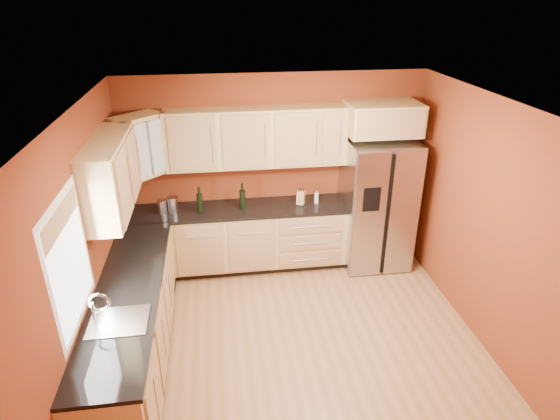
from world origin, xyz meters
The scene contains 23 objects.
floor centered at (0.00, 0.00, 0.00)m, with size 4.00×4.00×0.00m, color olive.
ceiling centered at (0.00, 0.00, 2.60)m, with size 4.00×4.00×0.00m, color silver.
wall_back centered at (0.00, 2.00, 1.30)m, with size 4.00×0.04×2.60m, color maroon.
wall_front centered at (0.00, -2.00, 1.30)m, with size 4.00×0.04×2.60m, color maroon.
wall_left centered at (-2.00, 0.00, 1.30)m, with size 0.04×4.00×2.60m, color maroon.
wall_right centered at (2.00, 0.00, 1.30)m, with size 0.04×4.00×2.60m, color maroon.
base_cabinets_back centered at (-0.55, 1.70, 0.44)m, with size 2.90×0.60×0.88m, color tan.
base_cabinets_left centered at (-1.70, 0.00, 0.44)m, with size 0.60×2.80×0.88m, color tan.
countertop_back centered at (-0.55, 1.69, 0.90)m, with size 2.90×0.62×0.04m, color black.
countertop_left centered at (-1.69, 0.00, 0.90)m, with size 0.62×2.80×0.04m, color black.
upper_cabinets_back centered at (-0.25, 1.83, 1.83)m, with size 2.30×0.33×0.75m, color tan.
upper_cabinets_left centered at (-1.83, 0.72, 1.83)m, with size 0.33×1.35×0.75m, color tan.
corner_upper_cabinet centered at (-1.67, 1.67, 1.83)m, with size 0.62×0.33×0.75m, color tan.
over_fridge_cabinet centered at (1.35, 1.70, 2.05)m, with size 0.92×0.60×0.40m, color tan.
refrigerator centered at (1.35, 1.62, 0.89)m, with size 0.90×0.75×1.78m, color silver.
window centered at (-1.98, -0.50, 1.55)m, with size 0.03×0.90×1.00m, color white.
sink_faucet centered at (-1.69, -0.50, 1.07)m, with size 0.50×0.42×0.30m, color silver, non-canonical shape.
canister_left centered at (-1.36, 1.69, 1.02)m, with size 0.13×0.13×0.21m, color silver.
canister_right centered at (-1.49, 1.66, 1.01)m, with size 0.11×0.11×0.19m, color silver.
wine_bottle_a centered at (-1.01, 1.62, 1.10)m, with size 0.08×0.08×0.36m, color black, non-canonical shape.
wine_bottle_b centered at (-0.46, 1.66, 1.10)m, with size 0.08×0.08×0.36m, color black, non-canonical shape.
knife_block centered at (0.31, 1.70, 1.02)m, with size 0.10×0.09×0.19m, color tan.
soap_dispenser centered at (0.53, 1.70, 1.01)m, with size 0.06×0.06×0.18m, color silver.
Camera 1 is at (-0.76, -3.91, 3.54)m, focal length 30.00 mm.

